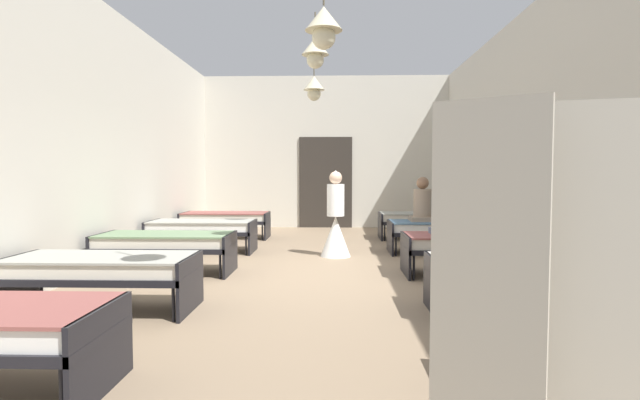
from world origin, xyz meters
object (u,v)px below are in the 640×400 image
at_px(bed_left_row_3, 202,228).
at_px(patient_seated_primary, 422,205).
at_px(patient_seated_secondary, 447,214).
at_px(bed_left_row_2, 166,243).
at_px(bed_right_row_3, 442,229).
at_px(bed_left_row_4, 226,218).
at_px(nurse_near_aisle, 336,226).
at_px(privacy_screen, 598,329).
at_px(bed_right_row_2, 472,244).
at_px(bed_left_row_1, 102,269).
at_px(bed_right_row_4, 423,219).
at_px(bed_right_row_1, 525,271).

height_order(bed_left_row_3, patient_seated_primary, patient_seated_primary).
bearing_deg(patient_seated_secondary, bed_left_row_3, 154.83).
relative_size(bed_left_row_2, bed_right_row_3, 1.00).
distance_m(bed_left_row_4, nurse_near_aisle, 3.36).
relative_size(bed_left_row_3, privacy_screen, 1.12).
xyz_separation_m(bed_left_row_2, bed_right_row_2, (4.35, 0.00, 0.00)).
bearing_deg(nurse_near_aisle, privacy_screen, 172.87).
height_order(bed_left_row_1, bed_left_row_2, same).
bearing_deg(patient_seated_primary, bed_left_row_2, -154.09).
relative_size(bed_right_row_2, patient_seated_primary, 2.38).
xyz_separation_m(bed_right_row_4, patient_seated_primary, (-0.35, -1.86, 0.43)).
bearing_deg(patient_seated_primary, bed_left_row_3, -179.36).
distance_m(bed_left_row_2, bed_right_row_3, 4.75).
bearing_deg(bed_right_row_4, bed_right_row_2, -90.00).
relative_size(bed_right_row_2, bed_left_row_3, 1.00).
relative_size(bed_right_row_3, nurse_near_aisle, 1.28).
relative_size(bed_right_row_4, privacy_screen, 1.12).
height_order(bed_left_row_2, bed_right_row_3, same).
xyz_separation_m(bed_left_row_2, privacy_screen, (3.40, -5.00, 0.41)).
distance_m(bed_left_row_2, nurse_near_aisle, 2.86).
height_order(bed_left_row_1, bed_right_row_1, same).
xyz_separation_m(bed_left_row_1, bed_right_row_4, (4.35, 5.70, 0.00)).
bearing_deg(bed_right_row_3, patient_seated_secondary, -100.54).
bearing_deg(bed_left_row_1, bed_right_row_3, 41.12).
distance_m(bed_right_row_2, patient_seated_secondary, 0.55).
height_order(patient_seated_primary, patient_seated_secondary, same).
height_order(patient_seated_primary, privacy_screen, privacy_screen).
bearing_deg(patient_seated_primary, bed_right_row_1, -84.80).
relative_size(nurse_near_aisle, patient_seated_primary, 1.86).
distance_m(bed_right_row_1, privacy_screen, 3.27).
relative_size(bed_right_row_1, bed_left_row_2, 1.00).
xyz_separation_m(nurse_near_aisle, patient_seated_primary, (1.57, 0.45, 0.34)).
xyz_separation_m(patient_seated_primary, privacy_screen, (-0.60, -6.95, -0.02)).
bearing_deg(bed_right_row_4, bed_left_row_1, -127.37).
distance_m(bed_right_row_3, privacy_screen, 6.98).
distance_m(nurse_near_aisle, patient_seated_primary, 1.67).
bearing_deg(bed_left_row_1, nurse_near_aisle, 54.31).
xyz_separation_m(bed_left_row_2, bed_right_row_4, (4.35, 3.80, 0.00)).
height_order(bed_left_row_3, privacy_screen, privacy_screen).
relative_size(bed_left_row_1, bed_right_row_3, 1.00).
height_order(bed_right_row_1, bed_right_row_3, same).
bearing_deg(bed_right_row_3, patient_seated_primary, 172.77).
bearing_deg(bed_left_row_4, bed_right_row_1, -52.63).
bearing_deg(bed_right_row_4, bed_right_row_3, -90.00).
distance_m(bed_right_row_3, patient_seated_secondary, 1.96).
xyz_separation_m(bed_left_row_4, bed_right_row_4, (4.35, 0.00, 0.00)).
bearing_deg(nurse_near_aisle, bed_left_row_3, 64.89).
relative_size(nurse_near_aisle, privacy_screen, 0.87).
xyz_separation_m(bed_right_row_3, patient_seated_primary, (-0.35, 0.04, 0.43)).
bearing_deg(nurse_near_aisle, bed_right_row_3, -93.57).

